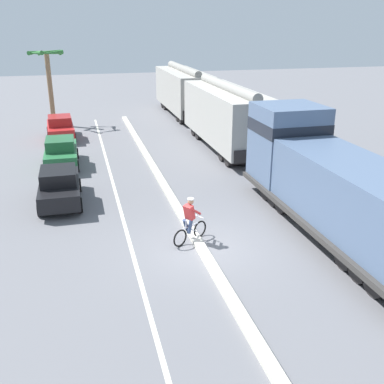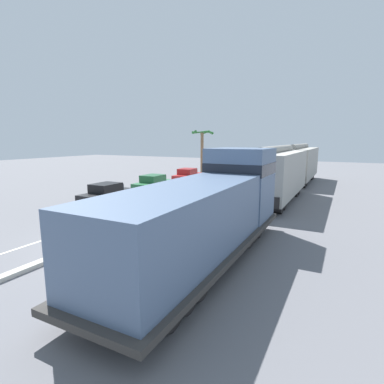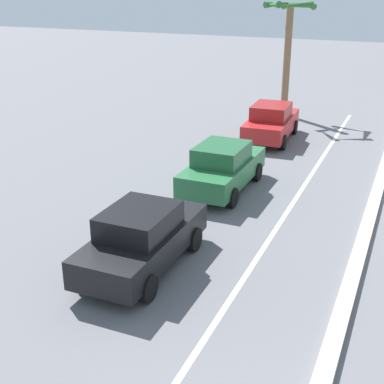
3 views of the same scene
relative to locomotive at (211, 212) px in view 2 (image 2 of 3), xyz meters
name	(u,v)px [view 2 (image 2 of 3)]	position (x,y,z in m)	size (l,w,h in m)	color
ground_plane	(101,240)	(-5.26, -0.66, -1.80)	(120.00, 120.00, 0.00)	slate
median_curb	(169,212)	(-5.26, 5.34, -1.72)	(0.36, 36.00, 0.16)	beige
lane_stripe	(139,209)	(-7.66, 5.34, -1.79)	(0.14, 36.00, 0.01)	silver
locomotive	(211,212)	(0.00, 0.00, 0.00)	(3.10, 11.61, 4.20)	slate
hopper_car_lead	(277,174)	(0.00, 12.16, 0.28)	(2.90, 10.60, 4.18)	#A6A49C
hopper_car_middle	(299,163)	(0.00, 23.76, 0.28)	(2.90, 10.60, 4.18)	#9F9C94
parked_car_black	(107,195)	(-10.14, 5.06, -0.98)	(1.85, 4.21, 1.62)	black
parked_car_green	(154,184)	(-10.15, 10.77, -0.98)	(1.86, 4.21, 1.62)	#286B3D
parked_car_red	(188,176)	(-10.28, 17.28, -0.98)	(1.99, 4.28, 1.62)	red
cyclist	(105,220)	(-5.49, -0.08, -0.98)	(1.49, 0.95, 1.71)	black
palm_tree_near	(202,142)	(-10.89, 22.07, 2.50)	(2.65, 2.72, 5.79)	#846647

